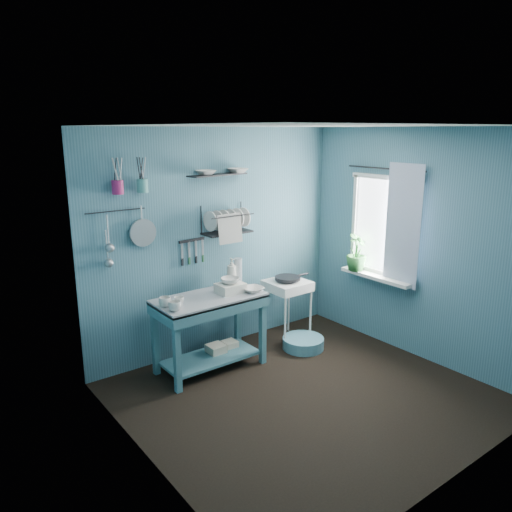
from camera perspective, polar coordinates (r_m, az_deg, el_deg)
floor at (r=4.97m, az=5.69°, el=-15.62°), size 3.20×3.20×0.00m
ceiling at (r=4.31m, az=6.53°, el=14.58°), size 3.20×3.20×0.00m
wall_back at (r=5.63m, az=-4.42°, el=1.72°), size 3.20×0.00×3.20m
wall_front at (r=3.60m, az=22.76°, el=-6.73°), size 3.20×0.00×3.20m
wall_left at (r=3.62m, az=-12.81°, el=-5.79°), size 0.00×3.00×3.00m
wall_right at (r=5.67m, az=17.97°, el=1.14°), size 0.00×3.00×3.00m
work_counter at (r=5.30m, az=-5.27°, el=-8.75°), size 1.18×0.67×0.80m
mug_left at (r=4.79m, az=-9.26°, el=-5.68°), size 0.12×0.12×0.10m
mug_mid at (r=4.92m, az=-8.78°, el=-5.15°), size 0.14×0.14×0.09m
mug_right at (r=4.92m, az=-10.35°, el=-5.20°), size 0.17×0.17×0.10m
wash_tub at (r=5.26m, az=-2.95°, el=-3.66°), size 0.28×0.22×0.10m
tub_bowl at (r=5.23m, az=-2.96°, el=-2.83°), size 0.20×0.19×0.06m
soap_bottle at (r=5.49m, az=-2.80°, el=-1.78°), size 0.12×0.12×0.30m
water_bottle at (r=5.57m, az=-2.06°, el=-1.66°), size 0.09×0.09×0.28m
counter_bowl at (r=5.27m, az=-0.35°, el=-3.85°), size 0.22×0.22×0.05m
hotplate_stand at (r=6.02m, az=3.56°, el=-6.22°), size 0.46×0.46×0.73m
frying_pan at (r=5.89m, az=3.62°, el=-2.53°), size 0.30×0.30×0.03m
knife_strip at (r=5.41m, az=-7.36°, el=1.80°), size 0.32×0.04×0.03m
dish_rack at (r=5.50m, az=-3.32°, el=4.23°), size 0.56×0.26×0.32m
upper_shelf at (r=5.41m, az=-4.40°, el=9.24°), size 0.72×0.26×0.01m
shelf_bowl_left at (r=5.33m, az=-5.76°, el=9.34°), size 0.20×0.20×0.05m
shelf_bowl_right at (r=5.55m, az=-2.10°, el=10.41°), size 0.22×0.22×0.05m
utensil_cup_magenta at (r=4.92m, az=-15.53°, el=7.58°), size 0.11×0.11×0.13m
utensil_cup_teal at (r=5.02m, az=-12.86°, el=7.84°), size 0.11×0.11×0.13m
colander at (r=5.11m, az=-12.80°, el=2.61°), size 0.28×0.03×0.28m
ladle_outer at (r=4.98m, az=-16.59°, el=2.82°), size 0.01×0.01×0.30m
ladle_inner at (r=5.00m, az=-16.71°, el=1.16°), size 0.01×0.01×0.30m
hook_rail at (r=4.99m, az=-15.75°, el=4.98°), size 0.60×0.01×0.01m
window_glass at (r=5.89m, az=14.43°, el=3.36°), size 0.00×1.10×1.10m
windowsill at (r=5.96m, az=13.56°, el=-2.31°), size 0.16×0.95×0.04m
curtain at (r=5.65m, az=16.42°, el=3.29°), size 0.00×1.35×1.35m
curtain_rod at (r=5.77m, az=14.55°, el=9.66°), size 0.02×1.05×0.02m
potted_plant at (r=6.04m, az=11.43°, el=0.40°), size 0.30×0.30×0.44m
storage_tin_large at (r=5.51m, az=-4.58°, el=-11.13°), size 0.18×0.18×0.22m
storage_tin_small at (r=5.64m, az=-3.01°, el=-10.61°), size 0.15×0.15×0.20m
floor_basin at (r=5.90m, az=5.41°, el=-9.87°), size 0.48×0.48×0.13m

